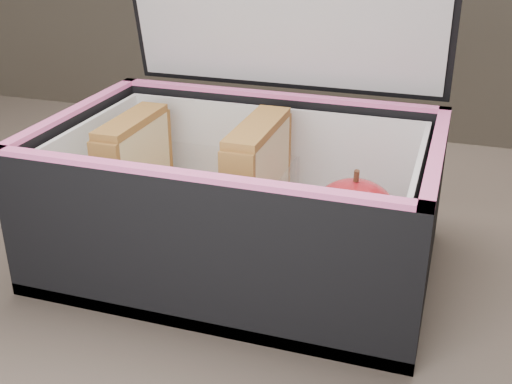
% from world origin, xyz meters
% --- Properties ---
extents(kitchen_table, '(1.20, 0.80, 0.75)m').
position_xyz_m(kitchen_table, '(0.00, 0.00, 0.66)').
color(kitchen_table, '#50423B').
rests_on(kitchen_table, ground).
extents(lunch_bag, '(0.32, 0.25, 0.32)m').
position_xyz_m(lunch_bag, '(0.00, 0.03, 0.82)').
color(lunch_bag, black).
rests_on(lunch_bag, kitchen_table).
extents(plastic_tub, '(0.16, 0.11, 0.07)m').
position_xyz_m(plastic_tub, '(-0.04, 0.04, 0.80)').
color(plastic_tub, white).
rests_on(plastic_tub, lunch_bag).
extents(sandwich_left, '(0.03, 0.09, 0.10)m').
position_xyz_m(sandwich_left, '(-0.10, 0.04, 0.82)').
color(sandwich_left, beige).
rests_on(sandwich_left, plastic_tub).
extents(sandwich_right, '(0.03, 0.10, 0.11)m').
position_xyz_m(sandwich_right, '(0.02, 0.04, 0.82)').
color(sandwich_right, beige).
rests_on(sandwich_right, plastic_tub).
extents(carrot_sticks, '(0.05, 0.15, 0.03)m').
position_xyz_m(carrot_sticks, '(-0.05, 0.03, 0.78)').
color(carrot_sticks, '#DE4F01').
rests_on(carrot_sticks, plastic_tub).
extents(paper_napkin, '(0.08, 0.08, 0.01)m').
position_xyz_m(paper_napkin, '(0.10, 0.03, 0.77)').
color(paper_napkin, white).
rests_on(paper_napkin, lunch_bag).
extents(red_apple, '(0.09, 0.09, 0.08)m').
position_xyz_m(red_apple, '(0.10, 0.03, 0.81)').
color(red_apple, maroon).
rests_on(red_apple, paper_napkin).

